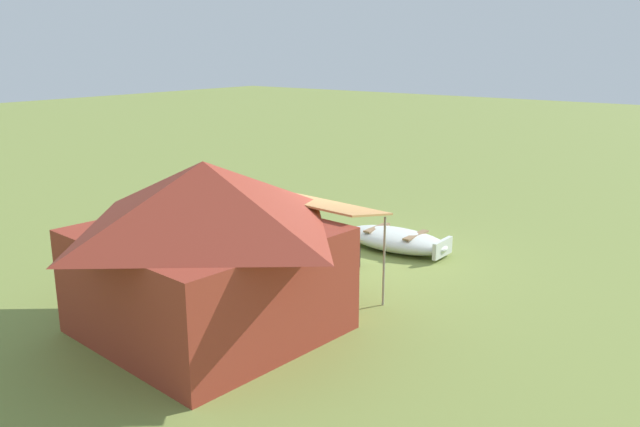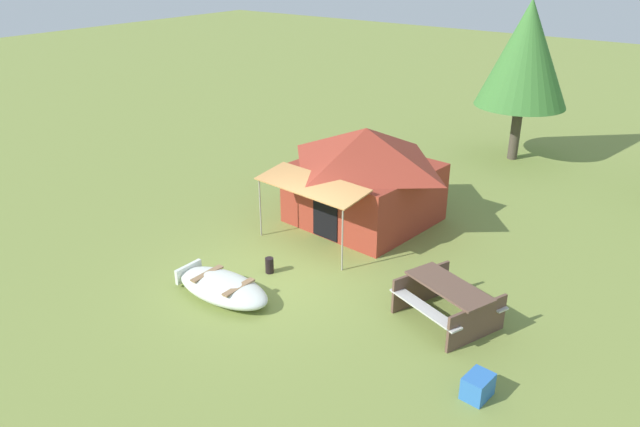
% 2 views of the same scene
% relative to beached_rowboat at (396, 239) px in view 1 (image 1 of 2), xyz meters
% --- Properties ---
extents(ground_plane, '(80.00, 80.00, 0.00)m').
position_rel_beached_rowboat_xyz_m(ground_plane, '(0.38, 1.29, -0.22)').
color(ground_plane, olive).
extents(beached_rowboat, '(2.23, 1.07, 0.43)m').
position_rel_beached_rowboat_xyz_m(beached_rowboat, '(0.00, 0.00, 0.00)').
color(beached_rowboat, silver).
rests_on(beached_rowboat, ground_plane).
extents(canvas_cabin_tent, '(3.59, 4.33, 2.46)m').
position_rel_beached_rowboat_xyz_m(canvas_cabin_tent, '(0.20, 4.85, 1.05)').
color(canvas_cabin_tent, maroon).
rests_on(canvas_cabin_tent, ground_plane).
extents(picnic_table, '(2.08, 1.91, 0.77)m').
position_rel_beached_rowboat_xyz_m(picnic_table, '(3.99, 1.97, 0.26)').
color(picnic_table, brown).
rests_on(picnic_table, ground_plane).
extents(cooler_box, '(0.41, 0.52, 0.39)m').
position_rel_beached_rowboat_xyz_m(cooler_box, '(5.35, 0.32, -0.02)').
color(cooler_box, '#2E6BBE').
rests_on(cooler_box, ground_plane).
extents(fuel_can, '(0.26, 0.26, 0.35)m').
position_rel_beached_rowboat_xyz_m(fuel_can, '(0.09, 1.32, -0.05)').
color(fuel_can, black).
rests_on(fuel_can, ground_plane).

